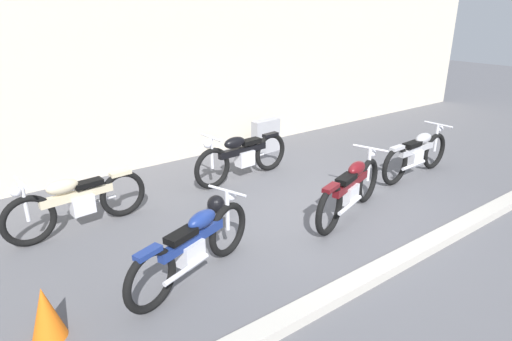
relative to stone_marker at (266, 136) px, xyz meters
The scene contains 11 objects.
ground_plane 2.97m from the stone_marker, 111.66° to the right, with size 40.00×40.00×0.00m, color #56565B.
building_wall 1.91m from the stone_marker, 143.55° to the left, with size 18.00×0.30×3.39m, color beige.
curb_strip 4.53m from the stone_marker, 103.91° to the right, with size 18.00×0.24×0.12m, color #B7B2A8.
stone_marker is the anchor object (origin of this frame).
helmet 3.02m from the stone_marker, 142.43° to the right, with size 0.27×0.27×0.27m, color black.
traffic_cone 5.98m from the stone_marker, 147.96° to the right, with size 0.32×0.32×0.55m, color orange.
motorcycle_cream 4.36m from the stone_marker, 164.48° to the right, with size 1.99×0.56×0.89m.
motorcycle_maroon 3.25m from the stone_marker, 105.35° to the right, with size 1.96×0.82×0.91m.
motorcycle_silver 3.05m from the stone_marker, 63.91° to the right, with size 1.99×0.55×0.89m.
motorcycle_blue 4.70m from the stone_marker, 137.82° to the right, with size 1.90×0.85×0.89m.
motorcycle_black 1.61m from the stone_marker, 143.29° to the right, with size 2.06×0.58×0.93m.
Camera 1 is at (-4.38, -4.24, 2.95)m, focal length 30.42 mm.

